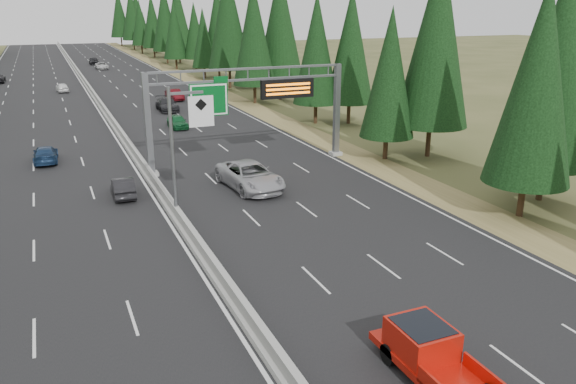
% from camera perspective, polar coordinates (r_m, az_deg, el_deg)
% --- Properties ---
extents(road, '(32.00, 260.00, 0.08)m').
position_cam_1_polar(road, '(88.02, -19.21, 9.25)').
color(road, black).
rests_on(road, ground).
extents(shoulder_right, '(3.60, 260.00, 0.06)m').
position_cam_1_polar(shoulder_right, '(91.07, -7.86, 10.34)').
color(shoulder_right, olive).
rests_on(shoulder_right, ground).
extents(median_barrier, '(0.70, 260.00, 0.85)m').
position_cam_1_polar(median_barrier, '(87.96, -19.24, 9.49)').
color(median_barrier, gray).
rests_on(median_barrier, road).
extents(sign_gantry, '(16.75, 0.98, 7.80)m').
position_cam_1_polar(sign_gantry, '(45.08, -3.22, 9.21)').
color(sign_gantry, slate).
rests_on(sign_gantry, road).
extents(hov_sign_pole, '(2.80, 0.50, 8.00)m').
position_cam_1_polar(hov_sign_pole, '(33.52, -10.72, 4.81)').
color(hov_sign_pole, slate).
rests_on(hov_sign_pole, road).
extents(tree_row_right, '(12.01, 243.14, 18.63)m').
position_cam_1_polar(tree_row_right, '(86.00, -4.32, 16.24)').
color(tree_row_right, black).
rests_on(tree_row_right, ground).
extents(silver_minivan, '(3.69, 6.90, 1.84)m').
position_cam_1_polar(silver_minivan, '(39.79, -3.89, 1.66)').
color(silver_minivan, '#A6A6AA').
rests_on(silver_minivan, road).
extents(red_pickup, '(1.95, 5.47, 1.78)m').
position_cam_1_polar(red_pickup, '(20.69, 14.08, -15.41)').
color(red_pickup, black).
rests_on(red_pickup, road).
extents(car_ahead_green, '(1.73, 4.11, 1.39)m').
position_cam_1_polar(car_ahead_green, '(61.23, -11.16, 7.04)').
color(car_ahead_green, '#145A2C').
rests_on(car_ahead_green, road).
extents(car_ahead_dkred, '(1.91, 4.56, 1.47)m').
position_cam_1_polar(car_ahead_dkred, '(80.15, -11.45, 9.65)').
color(car_ahead_dkred, '#4D0B10').
rests_on(car_ahead_dkred, road).
extents(car_ahead_dkgrey, '(2.33, 5.53, 1.59)m').
position_cam_1_polar(car_ahead_dkgrey, '(71.96, -12.19, 8.70)').
color(car_ahead_dkgrey, black).
rests_on(car_ahead_dkgrey, road).
extents(car_ahead_white, '(2.35, 5.09, 1.41)m').
position_cam_1_polar(car_ahead_white, '(124.99, -18.40, 12.08)').
color(car_ahead_white, silver).
rests_on(car_ahead_white, road).
extents(car_ahead_far, '(1.98, 4.87, 1.66)m').
position_cam_1_polar(car_ahead_far, '(135.99, -19.11, 12.49)').
color(car_ahead_far, black).
rests_on(car_ahead_far, road).
extents(car_onc_near, '(1.57, 4.04, 1.31)m').
position_cam_1_polar(car_onc_near, '(39.74, -16.39, 0.52)').
color(car_onc_near, black).
rests_on(car_onc_near, road).
extents(car_onc_blue, '(2.06, 4.67, 1.33)m').
position_cam_1_polar(car_onc_blue, '(50.75, -23.42, 3.54)').
color(car_onc_blue, navy).
rests_on(car_onc_blue, road).
extents(car_onc_white, '(1.93, 4.14, 1.37)m').
position_cam_1_polar(car_onc_white, '(92.88, -21.97, 9.82)').
color(car_onc_white, white).
rests_on(car_onc_white, road).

